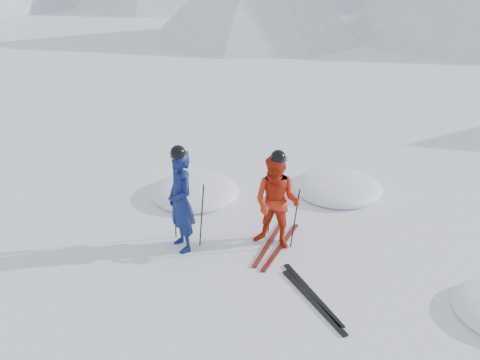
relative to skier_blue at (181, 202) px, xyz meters
The scene contains 12 objects.
ground 2.80m from the skier_blue, 11.64° to the left, with size 160.00×160.00×0.00m, color white.
skier_blue is the anchor object (origin of this frame).
skier_red 1.67m from the skier_blue, 39.41° to the left, with size 0.85×0.66×1.75m, color #B6260E.
pole_blue_left 0.46m from the skier_blue, 153.43° to the left, with size 0.02×0.02×1.24m, color black.
pole_blue_right 0.47m from the skier_blue, 45.00° to the left, with size 0.02×0.02×1.24m, color black.
pole_red_left 1.68m from the skier_blue, 52.92° to the left, with size 0.02×0.02×1.17m, color black.
pole_red_right 2.03m from the skier_blue, 37.27° to the left, with size 0.02×0.02×1.17m, color black.
ski_worn_left 1.83m from the skier_blue, 42.17° to the left, with size 0.09×1.70×0.03m, color black.
ski_worn_right 1.99m from the skier_blue, 36.93° to the left, with size 0.09×1.70×0.03m, color black.
ski_loose_a 2.70m from the skier_blue, ahead, with size 0.09×1.70×0.03m, color black.
ski_loose_b 2.79m from the skier_blue, ahead, with size 0.09×1.70×0.03m, color black.
snow_lumps 2.85m from the skier_blue, 67.34° to the left, with size 7.95×3.95×0.42m.
Camera 1 is at (2.89, -6.13, 5.03)m, focal length 38.00 mm.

